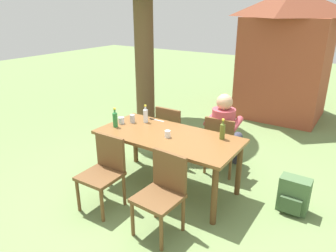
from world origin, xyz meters
The scene contains 16 objects.
ground_plane centered at (0.00, 0.00, 0.00)m, with size 24.00×24.00×0.00m, color #6B844C.
dining_table centered at (0.00, 0.00, 0.67)m, with size 1.83×0.87×0.76m.
chair_far_right centered at (0.42, 0.73, 0.49)m, with size 0.46×0.46×0.87m.
chair_near_right centered at (0.42, -0.73, 0.49)m, with size 0.47×0.47×0.87m.
chair_far_left centered at (-0.41, 0.73, 0.49)m, with size 0.45×0.45×0.87m.
chair_near_left centered at (-0.41, -0.73, 0.49)m, with size 0.45×0.45×0.87m.
person_in_white_shirt centered at (0.41, 0.84, 0.66)m, with size 0.47×0.61×1.18m.
bottle_olive centered at (0.62, 0.26, 0.87)m, with size 0.06×0.06×0.26m.
bottle_green centered at (-0.75, -0.15, 0.87)m, with size 0.06×0.06×0.27m.
bottle_clear centered at (-0.52, 0.22, 0.87)m, with size 0.06×0.06×0.25m.
cup_steel centered at (-0.66, 0.10, 0.82)m, with size 0.07×0.07×0.11m, color #B2B7BC.
cup_white centered at (0.04, -0.07, 0.80)m, with size 0.07×0.07×0.09m, color white.
cup_glass centered at (-0.76, -0.01, 0.81)m, with size 0.08×0.08×0.09m, color silver.
table_knife centered at (-0.45, 0.36, 0.76)m, with size 0.24×0.03×0.01m.
backpack_by_near_side centered at (1.51, 0.37, 0.21)m, with size 0.34×0.26×0.43m.
brick_kiosk centered at (0.41, 3.87, 1.38)m, with size 1.90×1.67×2.63m.
Camera 1 is at (2.01, -3.05, 2.28)m, focal length 33.57 mm.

